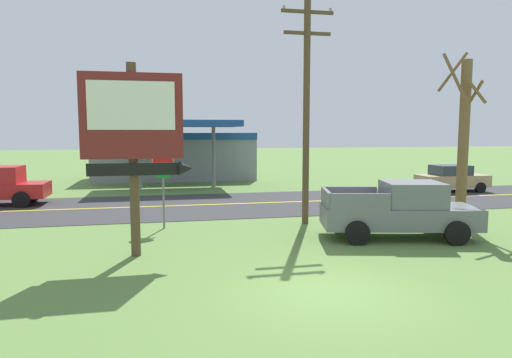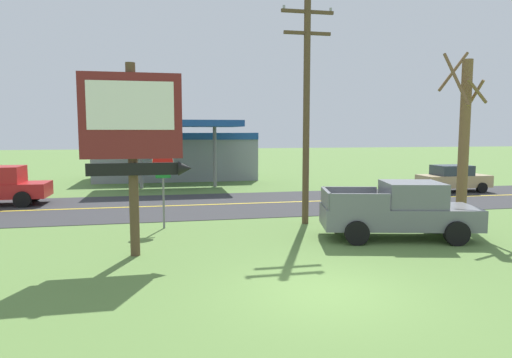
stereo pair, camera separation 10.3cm
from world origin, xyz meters
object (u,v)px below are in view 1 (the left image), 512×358
car_tan_near_lane (452,178)px  stop_sign (163,176)px  motel_sign (135,132)px  pickup_grey_parked_on_lawn (400,211)px  utility_pole (306,105)px  gas_station (175,154)px  bare_tree (463,138)px

car_tan_near_lane → stop_sign: bearing=-157.6°
motel_sign → pickup_grey_parked_on_lawn: motel_sign is taller
motel_sign → utility_pole: utility_pole is taller
utility_pole → car_tan_near_lane: 14.47m
gas_station → utility_pole: bearing=-76.3°
bare_tree → stop_sign: bearing=172.1°
stop_sign → gas_station: size_ratio=0.25×
bare_tree → utility_pole: bearing=166.8°
gas_station → pickup_grey_parked_on_lawn: size_ratio=2.18×
motel_sign → gas_station: motel_sign is taller
motel_sign → car_tan_near_lane: (18.18, 11.02, -2.84)m
car_tan_near_lane → motel_sign: bearing=-148.8°
gas_station → car_tan_near_lane: size_ratio=2.86×
stop_sign → utility_pole: bearing=-2.0°
bare_tree → gas_station: size_ratio=0.57×
pickup_grey_parked_on_lawn → stop_sign: bearing=157.7°
motel_sign → gas_station: 22.46m
pickup_grey_parked_on_lawn → car_tan_near_lane: 14.06m
stop_sign → car_tan_near_lane: (17.39, 7.18, -1.20)m
bare_tree → gas_station: (-10.54, 20.08, -1.49)m
stop_sign → bare_tree: (11.55, -1.61, 1.41)m
bare_tree → pickup_grey_parked_on_lawn: bearing=-154.9°
utility_pole → pickup_grey_parked_on_lawn: 5.42m
utility_pole → stop_sign: bearing=178.0°
utility_pole → car_tan_near_lane: bearing=32.0°
stop_sign → utility_pole: 6.18m
utility_pole → gas_station: utility_pole is taller
motel_sign → utility_pole: bearing=29.9°
utility_pole → car_tan_near_lane: utility_pole is taller
gas_station → car_tan_near_lane: gas_station is taller
motel_sign → pickup_grey_parked_on_lawn: size_ratio=1.02×
gas_station → car_tan_near_lane: (16.38, -11.29, -1.11)m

